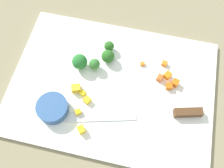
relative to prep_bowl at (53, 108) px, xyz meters
The scene contains 19 objects.
ground_plane 0.17m from the prep_bowl, 37.56° to the left, with size 4.00×4.00×0.00m, color gray.
cutting_board 0.17m from the prep_bowl, 37.56° to the left, with size 0.54×0.39×0.01m, color white.
prep_bowl is the anchor object (origin of this frame).
chef_knife 0.27m from the prep_bowl, 10.08° to the left, with size 0.36×0.11×0.02m.
carrot_dice_0 0.29m from the prep_bowl, 30.34° to the left, with size 0.02×0.01×0.02m, color orange.
carrot_dice_1 0.33m from the prep_bowl, 37.05° to the left, with size 0.01×0.01×0.01m, color orange.
carrot_dice_2 0.32m from the prep_bowl, 30.46° to the left, with size 0.02×0.02×0.02m, color orange.
carrot_dice_3 0.27m from the prep_bowl, 42.38° to the left, with size 0.01×0.01×0.01m, color orange.
carrot_dice_4 0.33m from the prep_bowl, 25.71° to the left, with size 0.02×0.02×0.02m, color orange.
carrot_dice_5 0.31m from the prep_bowl, 24.73° to the left, with size 0.02×0.02×0.02m, color orange.
pepper_dice_0 0.08m from the prep_bowl, 58.30° to the left, with size 0.02×0.02×0.02m, color yellow.
pepper_dice_1 0.07m from the prep_bowl, ahead, with size 0.01×0.01×0.01m, color yellow.
pepper_dice_2 0.09m from the prep_bowl, 44.14° to the left, with size 0.01×0.01×0.01m, color yellow.
pepper_dice_3 0.09m from the prep_bowl, 22.90° to the right, with size 0.02×0.02×0.02m, color yellow.
pepper_dice_4 0.09m from the prep_bowl, 28.61° to the left, with size 0.02×0.02×0.01m, color yellow.
broccoli_floret_0 0.23m from the prep_bowl, 64.86° to the left, with size 0.03×0.03×0.03m.
broccoli_floret_1 0.14m from the prep_bowl, 76.82° to the left, with size 0.04×0.04×0.05m.
broccoli_floret_2 0.16m from the prep_bowl, 63.00° to the left, with size 0.03×0.03×0.04m.
broccoli_floret_3 0.20m from the prep_bowl, 59.75° to the left, with size 0.04×0.04×0.04m.
Camera 1 is at (0.06, -0.26, 0.63)m, focal length 39.86 mm.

